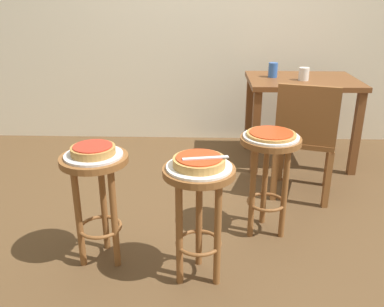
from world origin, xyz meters
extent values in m
plane|color=brown|center=(0.00, 0.00, 0.00)|extent=(6.00, 6.00, 0.00)
cylinder|color=brown|center=(-0.09, -0.62, 0.61)|extent=(0.35, 0.35, 0.03)
cylinder|color=brown|center=(-0.09, -0.51, 0.30)|extent=(0.04, 0.04, 0.59)
cylinder|color=brown|center=(-0.18, -0.68, 0.30)|extent=(0.04, 0.04, 0.59)
cylinder|color=brown|center=(0.01, -0.68, 0.30)|extent=(0.04, 0.04, 0.59)
torus|color=brown|center=(-0.09, -0.62, 0.21)|extent=(0.24, 0.24, 0.02)
cylinder|color=white|center=(-0.09, -0.62, 0.63)|extent=(0.32, 0.32, 0.01)
cylinder|color=tan|center=(-0.09, -0.62, 0.66)|extent=(0.25, 0.25, 0.04)
cylinder|color=red|center=(-0.09, -0.62, 0.68)|extent=(0.22, 0.22, 0.01)
cylinder|color=brown|center=(-0.63, -0.49, 0.61)|extent=(0.35, 0.35, 0.03)
cylinder|color=brown|center=(-0.63, -0.38, 0.30)|extent=(0.04, 0.04, 0.59)
cylinder|color=brown|center=(-0.72, -0.54, 0.30)|extent=(0.04, 0.04, 0.59)
cylinder|color=brown|center=(-0.53, -0.54, 0.30)|extent=(0.04, 0.04, 0.59)
torus|color=brown|center=(-0.63, -0.49, 0.21)|extent=(0.24, 0.24, 0.02)
cylinder|color=silver|center=(-0.63, -0.49, 0.63)|extent=(0.30, 0.30, 0.01)
cylinder|color=#B78442|center=(-0.63, -0.49, 0.66)|extent=(0.23, 0.23, 0.04)
cylinder|color=red|center=(-0.63, -0.49, 0.68)|extent=(0.20, 0.20, 0.01)
cylinder|color=brown|center=(0.32, -0.17, 0.61)|extent=(0.35, 0.35, 0.03)
cylinder|color=brown|center=(0.32, -0.06, 0.30)|extent=(0.04, 0.04, 0.59)
cylinder|color=brown|center=(0.23, -0.22, 0.30)|extent=(0.04, 0.04, 0.59)
cylinder|color=brown|center=(0.42, -0.22, 0.30)|extent=(0.04, 0.04, 0.59)
torus|color=brown|center=(0.32, -0.17, 0.21)|extent=(0.24, 0.24, 0.02)
cylinder|color=silver|center=(0.32, -0.17, 0.63)|extent=(0.32, 0.32, 0.01)
cylinder|color=#B78442|center=(0.32, -0.17, 0.65)|extent=(0.29, 0.29, 0.01)
cylinder|color=red|center=(0.32, -0.17, 0.66)|extent=(0.25, 0.25, 0.01)
cube|color=brown|center=(0.75, 1.03, 0.71)|extent=(0.90, 0.68, 0.04)
cube|color=brown|center=(0.35, 0.74, 0.35)|extent=(0.06, 0.06, 0.69)
cube|color=brown|center=(1.15, 0.74, 0.35)|extent=(0.06, 0.06, 0.69)
cube|color=brown|center=(0.35, 1.32, 0.35)|extent=(0.06, 0.06, 0.69)
cube|color=brown|center=(1.15, 1.32, 0.35)|extent=(0.06, 0.06, 0.69)
cylinder|color=silver|center=(0.74, 0.96, 0.78)|extent=(0.08, 0.08, 0.10)
cylinder|color=#3360B2|center=(0.51, 1.08, 0.79)|extent=(0.08, 0.08, 0.12)
cube|color=brown|center=(0.66, 0.39, 0.43)|extent=(0.50, 0.50, 0.04)
cube|color=brown|center=(0.61, 0.21, 0.65)|extent=(0.39, 0.14, 0.40)
cube|color=brown|center=(0.89, 0.51, 0.21)|extent=(0.04, 0.04, 0.42)
cube|color=brown|center=(0.54, 0.61, 0.21)|extent=(0.04, 0.04, 0.42)
cube|color=brown|center=(0.78, 0.16, 0.21)|extent=(0.04, 0.04, 0.42)
cube|color=brown|center=(0.44, 0.27, 0.21)|extent=(0.04, 0.04, 0.42)
cube|color=silver|center=(-0.06, -0.64, 0.69)|extent=(0.22, 0.06, 0.01)
camera|label=1|loc=(-0.06, -2.44, 1.42)|focal=38.86mm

